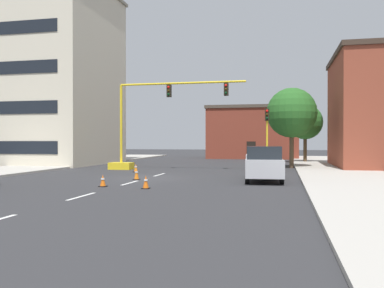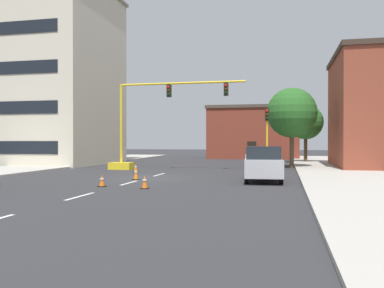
{
  "view_description": "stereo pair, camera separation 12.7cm",
  "coord_description": "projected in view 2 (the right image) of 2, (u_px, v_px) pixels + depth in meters",
  "views": [
    {
      "loc": [
        8.11,
        -24.04,
        2.31
      ],
      "look_at": [
        0.93,
        8.45,
        2.03
      ],
      "focal_mm": 38.41,
      "sensor_mm": 36.0,
      "label": 1
    },
    {
      "loc": [
        8.23,
        -24.01,
        2.31
      ],
      "look_at": [
        0.93,
        8.45,
        2.03
      ],
      "focal_mm": 38.41,
      "sensor_mm": 36.0,
      "label": 2
    }
  ],
  "objects": [
    {
      "name": "traffic_signal_gantry",
      "position": [
        139.0,
        140.0,
        32.51
      ],
      "size": [
        10.85,
        1.2,
        6.83
      ],
      "color": "yellow",
      "rests_on": "ground_plane"
    },
    {
      "name": "building_brick_center",
      "position": [
        254.0,
        132.0,
        53.75
      ],
      "size": [
        11.7,
        7.42,
        6.76
      ],
      "color": "brown",
      "rests_on": "ground_plane"
    },
    {
      "name": "traffic_cone_roadside_d",
      "position": [
        102.0,
        181.0,
        20.5
      ],
      "size": [
        0.36,
        0.36,
        0.61
      ],
      "color": "black",
      "rests_on": "ground_plane"
    },
    {
      "name": "tree_right_far",
      "position": [
        306.0,
        122.0,
        42.53
      ],
      "size": [
        3.62,
        3.62,
        6.05
      ],
      "color": "#4C3823",
      "rests_on": "ground_plane"
    },
    {
      "name": "tree_right_mid",
      "position": [
        292.0,
        113.0,
        34.32
      ],
      "size": [
        4.18,
        4.18,
        6.73
      ],
      "color": "brown",
      "rests_on": "ground_plane"
    },
    {
      "name": "lane_stripe_seg_2",
      "position": [
        129.0,
        183.0,
        22.32
      ],
      "size": [
        0.16,
        2.4,
        0.01
      ],
      "primitive_type": "cube",
      "color": "silver",
      "rests_on": "ground_plane"
    },
    {
      "name": "lane_stripe_seg_3",
      "position": [
        159.0,
        175.0,
        27.69
      ],
      "size": [
        0.16,
        2.4,
        0.01
      ],
      "primitive_type": "cube",
      "color": "silver",
      "rests_on": "ground_plane"
    },
    {
      "name": "sidewalk_right",
      "position": [
        338.0,
        171.0,
        30.39
      ],
      "size": [
        6.0,
        56.0,
        0.14
      ],
      "primitive_type": "cube",
      "color": "#B2ADA3",
      "rests_on": "ground_plane"
    },
    {
      "name": "pickup_truck_silver",
      "position": [
        263.0,
        164.0,
        23.46
      ],
      "size": [
        2.4,
        5.54,
        1.99
      ],
      "color": "#BCBCC1",
      "rests_on": "ground_plane"
    },
    {
      "name": "lane_stripe_seg_1",
      "position": [
        80.0,
        196.0,
        16.96
      ],
      "size": [
        0.16,
        2.4,
        0.01
      ],
      "primitive_type": "cube",
      "color": "silver",
      "rests_on": "ground_plane"
    },
    {
      "name": "ground_plane",
      "position": [
        147.0,
        178.0,
        25.25
      ],
      "size": [
        160.0,
        160.0,
        0.0
      ],
      "primitive_type": "plane",
      "color": "#2D2D30"
    },
    {
      "name": "traffic_cone_roadside_c",
      "position": [
        136.0,
        174.0,
        24.19
      ],
      "size": [
        0.36,
        0.36,
        0.71
      ],
      "color": "black",
      "rests_on": "ground_plane"
    },
    {
      "name": "traffic_cone_roadside_b",
      "position": [
        145.0,
        182.0,
        19.62
      ],
      "size": [
        0.36,
        0.36,
        0.65
      ],
      "color": "black",
      "rests_on": "ground_plane"
    },
    {
      "name": "traffic_cone_roadside_a",
      "position": [
        136.0,
        168.0,
        30.02
      ],
      "size": [
        0.36,
        0.36,
        0.6
      ],
      "color": "black",
      "rests_on": "ground_plane"
    },
    {
      "name": "sidewalk_left",
      "position": [
        45.0,
        166.0,
        35.72
      ],
      "size": [
        6.0,
        56.0,
        0.14
      ],
      "primitive_type": "cube",
      "color": "#B2ADA3",
      "rests_on": "ground_plane"
    },
    {
      "name": "building_tall_left",
      "position": [
        32.0,
        77.0,
        41.44
      ],
      "size": [
        15.88,
        12.22,
        17.42
      ],
      "color": "beige",
      "rests_on": "ground_plane"
    },
    {
      "name": "traffic_light_pole_right",
      "position": [
        267.0,
        125.0,
        31.88
      ],
      "size": [
        0.32,
        0.47,
        4.8
      ],
      "color": "yellow",
      "rests_on": "ground_plane"
    }
  ]
}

